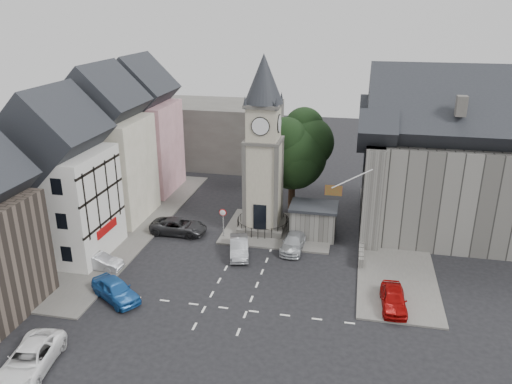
% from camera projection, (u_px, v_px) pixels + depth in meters
% --- Properties ---
extents(ground, '(120.00, 120.00, 0.00)m').
position_uv_depth(ground, '(244.00, 270.00, 40.18)').
color(ground, black).
rests_on(ground, ground).
extents(pavement_west, '(6.00, 30.00, 0.14)m').
position_uv_depth(pavement_west, '(132.00, 226.00, 48.05)').
color(pavement_west, '#595651').
rests_on(pavement_west, ground).
extents(pavement_east, '(6.00, 26.00, 0.14)m').
position_uv_depth(pavement_east, '(393.00, 240.00, 45.17)').
color(pavement_east, '#595651').
rests_on(pavement_east, ground).
extents(central_island, '(10.00, 8.00, 0.16)m').
position_uv_depth(central_island, '(278.00, 230.00, 47.19)').
color(central_island, '#595651').
rests_on(central_island, ground).
extents(road_markings, '(20.00, 8.00, 0.01)m').
position_uv_depth(road_markings, '(226.00, 308.00, 35.14)').
color(road_markings, silver).
rests_on(road_markings, ground).
extents(clock_tower, '(4.86, 4.86, 16.25)m').
position_uv_depth(clock_tower, '(263.00, 147.00, 44.63)').
color(clock_tower, '#4C4944').
rests_on(clock_tower, ground).
extents(stone_shelter, '(4.30, 3.30, 3.08)m').
position_uv_depth(stone_shelter, '(313.00, 221.00, 45.58)').
color(stone_shelter, '#575550').
rests_on(stone_shelter, ground).
extents(town_tree, '(7.20, 7.20, 10.80)m').
position_uv_depth(town_tree, '(293.00, 146.00, 49.24)').
color(town_tree, black).
rests_on(town_tree, ground).
extents(warning_sign_post, '(0.70, 0.19, 2.85)m').
position_uv_depth(warning_sign_post, '(223.00, 217.00, 45.05)').
color(warning_sign_post, black).
rests_on(warning_sign_post, ground).
extents(terrace_pink, '(8.10, 7.60, 12.80)m').
position_uv_depth(terrace_pink, '(141.00, 134.00, 55.49)').
color(terrace_pink, tan).
rests_on(terrace_pink, ground).
extents(terrace_cream, '(8.10, 7.60, 12.80)m').
position_uv_depth(terrace_cream, '(106.00, 153.00, 48.17)').
color(terrace_cream, beige).
rests_on(terrace_cream, ground).
extents(terrace_tudor, '(8.10, 7.60, 12.00)m').
position_uv_depth(terrace_tudor, '(60.00, 185.00, 40.98)').
color(terrace_tudor, silver).
rests_on(terrace_tudor, ground).
extents(backdrop_west, '(20.00, 10.00, 8.00)m').
position_uv_depth(backdrop_west, '(204.00, 133.00, 66.72)').
color(backdrop_west, '#4C4944').
rests_on(backdrop_west, ground).
extents(east_building, '(14.40, 11.40, 12.60)m').
position_uv_depth(east_building, '(439.00, 167.00, 45.04)').
color(east_building, '#575550').
rests_on(east_building, ground).
extents(east_boundary_wall, '(0.40, 16.00, 0.90)m').
position_uv_depth(east_boundary_wall, '(362.00, 225.00, 47.41)').
color(east_boundary_wall, '#575550').
rests_on(east_boundary_wall, ground).
extents(flagpole, '(3.68, 0.10, 2.74)m').
position_uv_depth(flagpole, '(352.00, 179.00, 39.83)').
color(flagpole, white).
rests_on(flagpole, ground).
extents(car_west_blue, '(4.80, 4.00, 1.55)m').
position_uv_depth(car_west_blue, '(116.00, 290.00, 35.97)').
color(car_west_blue, '#1C559F').
rests_on(car_west_blue, ground).
extents(car_west_silver, '(3.96, 1.55, 1.28)m').
position_uv_depth(car_west_silver, '(99.00, 262.00, 40.17)').
color(car_west_silver, gray).
rests_on(car_west_silver, ground).
extents(car_west_grey, '(5.27, 2.45, 1.46)m').
position_uv_depth(car_west_grey, '(179.00, 226.00, 46.34)').
color(car_west_grey, '#2A2A2C').
rests_on(car_west_grey, ground).
extents(car_island_silver, '(2.55, 4.59, 1.43)m').
position_uv_depth(car_island_silver, '(239.00, 247.00, 42.41)').
color(car_island_silver, gray).
rests_on(car_island_silver, ground).
extents(car_island_east, '(2.04, 4.57, 1.30)m').
position_uv_depth(car_island_east, '(293.00, 242.00, 43.42)').
color(car_island_east, '#ADB2B6').
rests_on(car_island_east, ground).
extents(car_east_red, '(1.89, 4.30, 1.44)m').
position_uv_depth(car_east_red, '(393.00, 299.00, 34.96)').
color(car_east_red, '#A00908').
rests_on(car_east_red, ground).
extents(van_sw_white, '(3.20, 5.65, 1.49)m').
position_uv_depth(van_sw_white, '(30.00, 360.00, 28.92)').
color(van_sw_white, white).
rests_on(van_sw_white, ground).
extents(pedestrian, '(0.80, 0.68, 1.86)m').
position_uv_depth(pedestrian, '(373.00, 229.00, 45.33)').
color(pedestrian, beige).
rests_on(pedestrian, ground).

